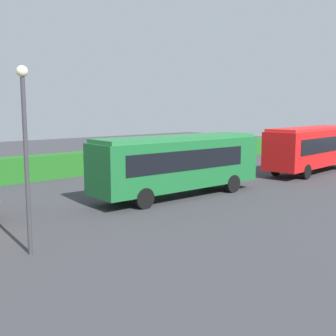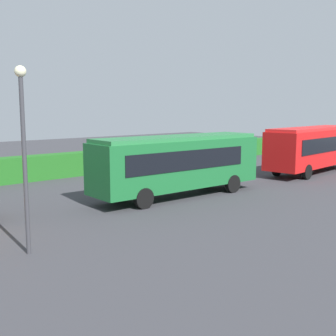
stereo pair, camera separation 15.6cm
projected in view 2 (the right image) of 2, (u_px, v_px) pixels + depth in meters
ground_plane at (182, 190)px, 24.53m from camera, size 84.51×84.51×0.00m
bus_green at (178, 162)px, 22.53m from camera, size 10.10×2.81×3.25m
bus_red at (313, 147)px, 30.91m from camera, size 10.10×3.25×3.32m
person_left at (135, 171)px, 24.97m from camera, size 0.33×0.53×1.91m
person_center at (163, 169)px, 26.29m from camera, size 0.44×0.29×1.80m
hedge_row at (98, 162)px, 31.03m from camera, size 54.26×1.27×1.61m
traffic_cone at (167, 168)px, 31.43m from camera, size 0.36×0.36×0.60m
lamppost at (24, 140)px, 13.33m from camera, size 0.36×0.36×6.00m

